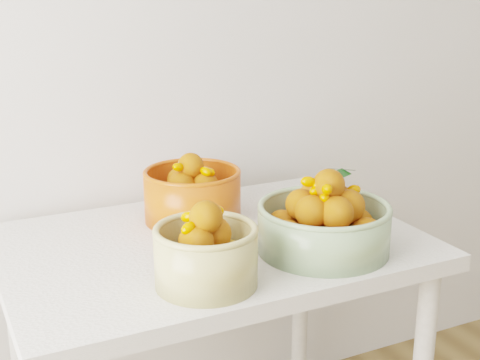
{
  "coord_description": "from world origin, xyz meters",
  "views": [
    {
      "loc": [
        -0.86,
        0.21,
        1.36
      ],
      "look_at": [
        -0.22,
        1.52,
        0.92
      ],
      "focal_mm": 50.0,
      "sensor_mm": 36.0,
      "label": 1
    }
  ],
  "objects_px": {
    "table": "(212,275)",
    "bowl_orange": "(192,194)",
    "bowl_green": "(324,223)",
    "bowl_cream": "(206,253)"
  },
  "relations": [
    {
      "from": "bowl_green",
      "to": "bowl_orange",
      "type": "distance_m",
      "value": 0.38
    },
    {
      "from": "bowl_cream",
      "to": "bowl_green",
      "type": "relative_size",
      "value": 0.75
    },
    {
      "from": "table",
      "to": "bowl_orange",
      "type": "xyz_separation_m",
      "value": [
        0.01,
        0.15,
        0.17
      ]
    },
    {
      "from": "table",
      "to": "bowl_cream",
      "type": "xyz_separation_m",
      "value": [
        -0.11,
        -0.22,
        0.17
      ]
    },
    {
      "from": "bowl_green",
      "to": "bowl_orange",
      "type": "relative_size",
      "value": 0.98
    },
    {
      "from": "table",
      "to": "bowl_cream",
      "type": "distance_m",
      "value": 0.3
    },
    {
      "from": "table",
      "to": "bowl_orange",
      "type": "distance_m",
      "value": 0.23
    },
    {
      "from": "bowl_green",
      "to": "bowl_cream",
      "type": "bearing_deg",
      "value": -172.05
    },
    {
      "from": "bowl_orange",
      "to": "table",
      "type": "bearing_deg",
      "value": -94.29
    },
    {
      "from": "table",
      "to": "bowl_green",
      "type": "height_order",
      "value": "bowl_green"
    }
  ]
}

